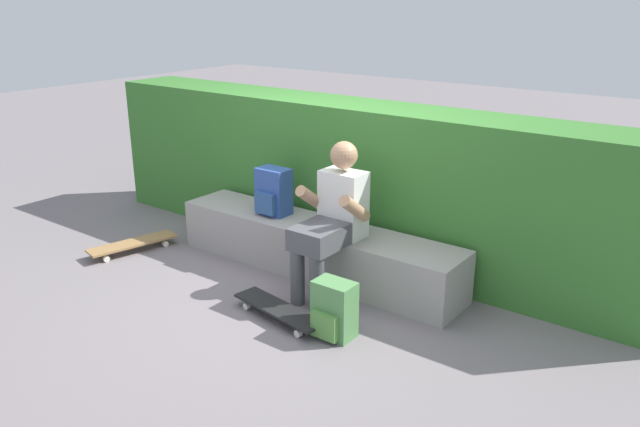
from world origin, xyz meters
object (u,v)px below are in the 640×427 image
Objects in this scene: skateboard_beside_bench at (133,244)px; backpack_on_ground at (334,310)px; bench_main at (315,248)px; skateboard_near_person at (279,310)px; backpack_on_bench at (273,192)px; person_skater at (332,216)px.

backpack_on_ground is at bearing -3.14° from skateboard_beside_bench.
bench_main reaches higher than backpack_on_ground.
bench_main is 3.15× the size of skateboard_beside_bench.
backpack_on_bench is at bearing 132.45° from skateboard_near_person.
person_skater is 2.94× the size of backpack_on_bench.
bench_main is 0.57m from person_skater.
skateboard_near_person is 0.47m from backpack_on_ground.
backpack_on_bench is at bearing 147.30° from backpack_on_ground.
backpack_on_ground is (0.41, -0.55, -0.44)m from person_skater.
bench_main is 0.87m from skateboard_near_person.
person_skater is 0.81m from skateboard_near_person.
person_skater is at bearing 126.69° from backpack_on_ground.
bench_main is at bearing 109.69° from skateboard_near_person.
backpack_on_ground is at bearing -53.31° from person_skater.
bench_main reaches higher than skateboard_near_person.
person_skater reaches higher than skateboard_beside_bench.
bench_main is 0.60m from backpack_on_bench.
skateboard_near_person is at bearing -47.55° from backpack_on_bench.
backpack_on_ground is (1.18, -0.76, -0.43)m from backpack_on_bench.
backpack_on_bench is 1.47m from backpack_on_ground.
backpack_on_ground is (2.33, -0.13, 0.12)m from skateboard_beside_bench.
skateboard_beside_bench is 1.42m from backpack_on_bench.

